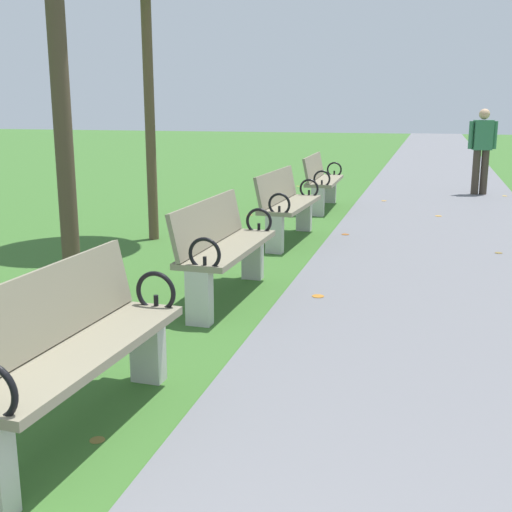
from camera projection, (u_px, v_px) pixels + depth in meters
The scene contains 7 objects.
paved_walkway at pixel (437, 170), 17.53m from camera, with size 2.84×44.00×0.02m, color slate.
park_bench_2 at pixel (72, 348), 3.43m from camera, with size 0.55×1.62×0.90m.
park_bench_3 at pixel (223, 247), 5.87m from camera, with size 0.51×1.61×0.90m.
park_bench_4 at pixel (287, 204), 8.39m from camera, with size 0.55×1.62×0.90m.
park_bench_5 at pixel (322, 180), 10.97m from camera, with size 0.50×1.61×0.90m.
pedestrian_walking at pixel (482, 147), 12.50m from camera, with size 0.52×0.28×1.62m.
scattered_leaves at pixel (311, 286), 6.33m from camera, with size 5.02×15.13×0.02m.
Camera 1 is at (1.26, -0.25, 1.74)m, focal length 46.01 mm.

